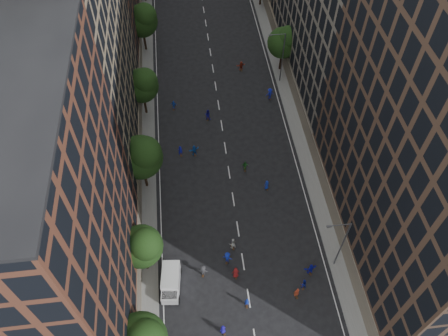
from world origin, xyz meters
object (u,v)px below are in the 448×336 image
object	(u,v)px
streetlamp_far	(281,55)
cargo_van	(171,282)
streetlamp_near	(341,243)
skater_0	(223,329)
skater_2	(303,284)
skater_1	(247,302)

from	to	relation	value
streetlamp_far	cargo_van	xyz separation A→B (m)	(-18.87, -33.60, -3.94)
streetlamp_near	streetlamp_far	xyz separation A→B (m)	(0.00, 33.00, 0.00)
skater_0	skater_2	bearing A→B (deg)	177.92
streetlamp_far	skater_0	bearing A→B (deg)	-109.13
cargo_van	skater_2	distance (m)	14.88
cargo_van	skater_1	distance (m)	8.76
streetlamp_near	skater_1	size ratio (longest dim) A/B	5.88
cargo_van	skater_1	bearing A→B (deg)	-14.84
streetlamp_near	skater_0	size ratio (longest dim) A/B	6.06
streetlamp_near	skater_1	xyz separation A→B (m)	(-10.71, -3.73, -4.40)
skater_2	streetlamp_far	bearing A→B (deg)	-94.62
skater_0	skater_2	world-z (taller)	skater_2
skater_0	cargo_van	bearing A→B (deg)	-72.52
streetlamp_far	skater_2	world-z (taller)	streetlamp_far
skater_0	skater_2	xyz separation A→B (m)	(9.55, 3.99, 0.05)
skater_1	skater_2	bearing A→B (deg)	-162.00
streetlamp_near	skater_0	bearing A→B (deg)	-155.05
streetlamp_near	skater_2	xyz separation A→B (m)	(-4.10, -2.36, -4.37)
cargo_van	skater_1	world-z (taller)	cargo_van
streetlamp_near	skater_2	world-z (taller)	streetlamp_near
streetlamp_near	cargo_van	distance (m)	19.29
streetlamp_far	skater_1	world-z (taller)	streetlamp_far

